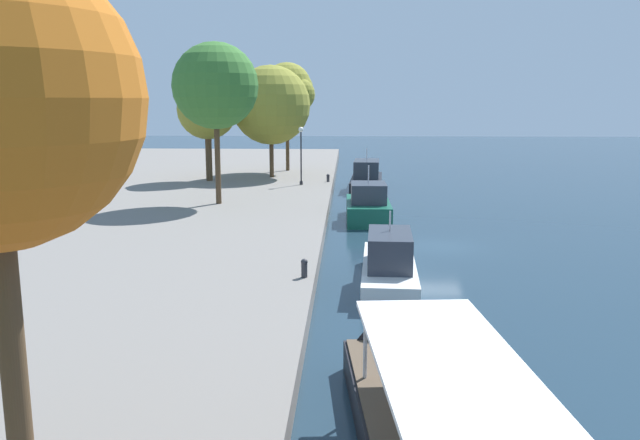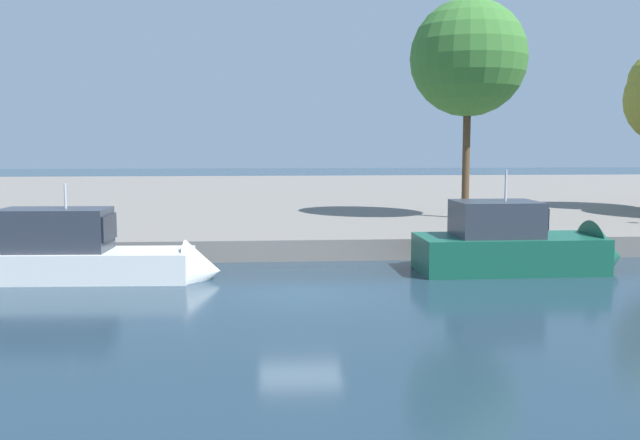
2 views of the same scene
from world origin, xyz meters
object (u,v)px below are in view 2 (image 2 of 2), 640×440
at_px(mooring_bollard_2, 46,231).
at_px(tree_3, 470,59).
at_px(motor_yacht_1, 88,261).
at_px(motor_yacht_2, 524,250).

height_order(mooring_bollard_2, tree_3, tree_3).
bearing_deg(mooring_bollard_2, motor_yacht_1, -55.74).
relative_size(motor_yacht_1, tree_3, 0.82).
height_order(motor_yacht_2, mooring_bollard_2, motor_yacht_2).
xyz_separation_m(mooring_bollard_2, tree_3, (18.74, 7.14, 7.57)).
bearing_deg(motor_yacht_1, tree_3, 36.05).
xyz_separation_m(motor_yacht_1, motor_yacht_2, (15.44, 0.48, 0.12)).
xyz_separation_m(motor_yacht_2, tree_3, (0.86, 10.24, 8.05)).
height_order(motor_yacht_2, tree_3, tree_3).
relative_size(motor_yacht_2, tree_3, 0.69).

